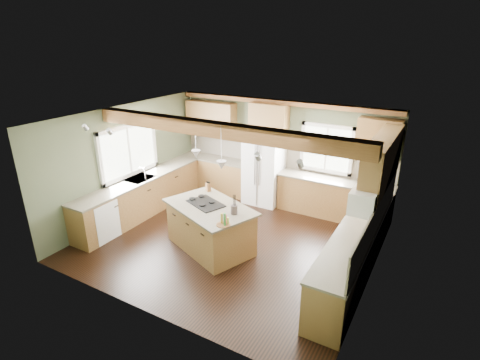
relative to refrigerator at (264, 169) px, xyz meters
The scene contains 37 objects.
floor 2.32m from the refrigerator, 81.95° to the right, with size 5.60×5.60×0.00m, color black.
ceiling 2.73m from the refrigerator, 81.95° to the right, with size 5.60×5.60×0.00m, color silver.
wall_back 0.63m from the refrigerator, 51.71° to the left, with size 5.60×5.60×0.00m, color #4B563D.
wall_left 3.30m from the refrigerator, 139.70° to the right, with size 5.00×5.00×0.00m, color #4B563D.
wall_right 3.78m from the refrigerator, 34.37° to the right, with size 5.00×5.00×0.00m, color #4B563D.
ceiling_beam 3.00m from the refrigerator, 83.25° to the right, with size 5.55×0.26×0.26m, color #593519.
soffit_trim 1.69m from the refrigerator, 43.03° to the left, with size 5.55×0.20×0.10m, color #593519.
backsplash_back 0.57m from the refrigerator, 50.58° to the left, with size 5.58×0.03×0.58m, color brown.
backsplash_right 3.73m from the refrigerator, 33.86° to the right, with size 0.03×3.70×0.58m, color brown.
base_cab_back_left 1.56m from the refrigerator, behind, with size 2.02×0.60×0.88m, color brown.
counter_back_left 1.49m from the refrigerator, behind, with size 2.06×0.64×0.04m, color #494235.
base_cab_back_right 1.85m from the refrigerator, ahead, with size 2.62×0.60×0.88m, color brown.
counter_back_right 1.79m from the refrigerator, ahead, with size 2.66×0.64×0.04m, color #494235.
base_cab_left 3.06m from the refrigerator, 136.74° to the right, with size 0.60×3.70×0.88m, color brown.
counter_left 3.02m from the refrigerator, 136.74° to the right, with size 0.64×3.74×0.04m, color #494235.
base_cab_right 3.51m from the refrigerator, 36.47° to the right, with size 0.60×3.70×0.88m, color brown.
counter_right 3.48m from the refrigerator, 36.47° to the right, with size 0.64×3.74×0.04m, color #494235.
upper_cab_back_left 2.00m from the refrigerator, behind, with size 1.40×0.35×0.90m, color brown.
upper_cab_over_fridge 1.27m from the refrigerator, 90.00° to the left, with size 0.96×0.35×0.70m, color brown.
upper_cab_right 3.34m from the refrigerator, 22.64° to the right, with size 0.35×2.20×0.90m, color brown.
upper_cab_back_corner 2.81m from the refrigerator, ahead, with size 0.90×0.35×0.90m, color brown.
window_left 3.30m from the refrigerator, 140.15° to the right, with size 0.04×1.60×1.05m, color white.
window_back 1.63m from the refrigerator, 13.94° to the left, with size 1.10×0.04×1.00m, color white.
sink 3.02m from the refrigerator, 136.74° to the right, with size 0.50×0.65×0.03m, color #262628.
faucet 2.90m from the refrigerator, 134.30° to the right, with size 0.02×0.02×0.28m, color #B2B2B7.
dishwasher 4.05m from the refrigerator, 123.02° to the right, with size 0.60×0.60×0.84m, color white.
oven 4.40m from the refrigerator, 50.38° to the right, with size 0.60×0.72×0.84m, color white.
microwave 3.66m from the refrigerator, 37.00° to the right, with size 0.40×0.70×0.38m, color white.
pendant_left 2.59m from the refrigerator, 97.57° to the right, with size 0.18×0.18×0.16m, color #B2B2B7.
pendant_right 2.90m from the refrigerator, 80.25° to the right, with size 0.18×0.18×0.16m, color #B2B2B7.
refrigerator is the anchor object (origin of this frame).
island 2.58m from the refrigerator, 88.35° to the right, with size 1.68×1.02×0.88m, color brown.
island_top 2.54m from the refrigerator, 88.35° to the right, with size 1.79×1.14×0.04m, color #494235.
cooktop 2.48m from the refrigerator, 91.31° to the right, with size 0.73×0.48×0.02m, color black.
knife_block 1.96m from the refrigerator, 101.05° to the right, with size 0.11×0.08×0.18m, color brown.
utensil_crock 2.67m from the refrigerator, 75.80° to the right, with size 0.13×0.13×0.17m, color #3F3532.
bottle_tray 3.14m from the refrigerator, 76.86° to the right, with size 0.25×0.25×0.23m, color brown, non-canonical shape.
Camera 1 is at (3.55, -5.87, 4.04)m, focal length 28.00 mm.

